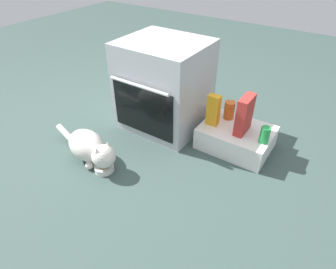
% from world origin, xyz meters
% --- Properties ---
extents(ground, '(8.00, 8.00, 0.00)m').
position_xyz_m(ground, '(0.00, 0.00, 0.00)').
color(ground, '#384C47').
extents(oven, '(0.64, 0.61, 0.71)m').
position_xyz_m(oven, '(0.03, 0.46, 0.36)').
color(oven, '#B7BABF').
rests_on(oven, ground).
extents(pantry_cabinet, '(0.52, 0.40, 0.17)m').
position_xyz_m(pantry_cabinet, '(0.68, 0.49, 0.09)').
color(pantry_cabinet, white).
rests_on(pantry_cabinet, ground).
extents(food_bowl, '(0.14, 0.14, 0.07)m').
position_xyz_m(food_bowl, '(0.03, -0.27, 0.03)').
color(food_bowl, white).
rests_on(food_bowl, ground).
extents(cat, '(0.69, 0.27, 0.24)m').
position_xyz_m(cat, '(-0.11, -0.25, 0.12)').
color(cat, silver).
rests_on(cat, ground).
extents(sauce_jar, '(0.08, 0.08, 0.14)m').
position_xyz_m(sauce_jar, '(0.56, 0.59, 0.24)').
color(sauce_jar, '#D16023').
rests_on(sauce_jar, pantry_cabinet).
extents(cereal_box, '(0.07, 0.18, 0.28)m').
position_xyz_m(cereal_box, '(0.72, 0.47, 0.31)').
color(cereal_box, '#B72D28').
rests_on(cereal_box, pantry_cabinet).
extents(juice_carton, '(0.09, 0.06, 0.24)m').
position_xyz_m(juice_carton, '(0.49, 0.44, 0.29)').
color(juice_carton, orange).
rests_on(juice_carton, pantry_cabinet).
extents(soda_can, '(0.07, 0.07, 0.12)m').
position_xyz_m(soda_can, '(0.89, 0.44, 0.23)').
color(soda_can, green).
rests_on(soda_can, pantry_cabinet).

